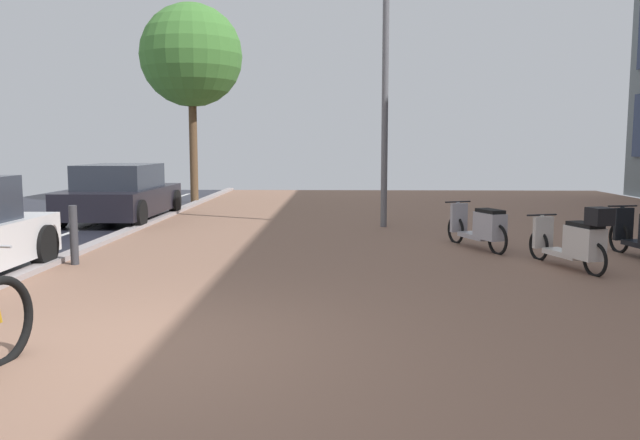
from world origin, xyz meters
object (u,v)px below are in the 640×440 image
Objects in this scene: scooter_near at (577,240)px; bollard_far at (74,235)px; parked_car_far at (122,194)px; street_tree at (191,56)px; lamp_post at (385,81)px; scooter_far at (482,227)px.

scooter_near is 1.94× the size of bollard_far.
parked_car_far is 6.09m from street_tree.
parked_car_far is 4.52× the size of bollard_far.
scooter_near is 0.31× the size of lamp_post.
bollard_far is at bearing -166.26° from scooter_far.
parked_car_far is at bearing 170.21° from lamp_post.
scooter_near is 0.43× the size of parked_car_far.
lamp_post is at bearing -46.27° from street_tree.
bollard_far is at bearing -87.12° from street_tree.
bollard_far is (-6.43, -1.57, 0.06)m from scooter_far.
parked_car_far reaches higher than scooter_far.
bollard_far is (1.21, -5.70, -0.18)m from parked_car_far.
scooter_near is at bearing -1.71° from bollard_far.
lamp_post is at bearing 115.65° from scooter_far.
parked_car_far is at bearing 145.50° from scooter_near.
parked_car_far is 0.67× the size of street_tree.
street_tree reaches higher than lamp_post.
lamp_post is (6.18, -1.07, 2.53)m from parked_car_far.
lamp_post is 8.05m from street_tree.
scooter_far is 0.43× the size of parked_car_far.
bollard_far is at bearing -137.01° from lamp_post.
bollard_far is at bearing 178.29° from scooter_near.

